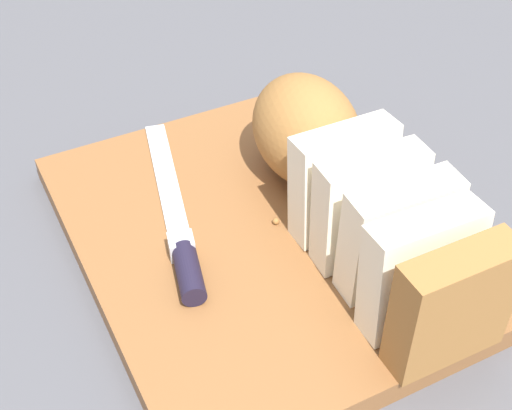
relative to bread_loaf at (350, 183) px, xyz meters
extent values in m
plane|color=#4C4C51|center=(-0.03, -0.07, -0.07)|extent=(3.00, 3.00, 0.00)
cube|color=brown|center=(-0.03, -0.07, -0.06)|extent=(0.39, 0.31, 0.02)
ellipsoid|color=#996633|center=(-0.08, 0.00, 0.00)|extent=(0.13, 0.10, 0.10)
cube|color=#F2E8CC|center=(-0.01, 0.00, 0.00)|extent=(0.04, 0.09, 0.10)
cube|color=#F2E8CC|center=(0.03, 0.00, 0.00)|extent=(0.04, 0.09, 0.10)
cube|color=#F2E8CC|center=(0.07, 0.00, 0.00)|extent=(0.03, 0.09, 0.10)
cube|color=#F2E8CC|center=(0.11, 0.00, 0.00)|extent=(0.04, 0.09, 0.10)
cube|color=#996633|center=(0.15, 0.00, 0.00)|extent=(0.03, 0.09, 0.10)
cube|color=silver|center=(-0.12, -0.13, -0.05)|extent=(0.19, 0.06, 0.00)
cylinder|color=black|center=(0.00, -0.15, -0.04)|extent=(0.06, 0.03, 0.02)
cube|color=silver|center=(-0.02, -0.14, -0.04)|extent=(0.02, 0.03, 0.02)
sphere|color=#996633|center=(-0.01, -0.14, -0.05)|extent=(0.01, 0.01, 0.01)
sphere|color=#996633|center=(-0.03, -0.06, -0.05)|extent=(0.01, 0.01, 0.01)
camera|label=1|loc=(0.40, -0.27, 0.40)|focal=50.89mm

